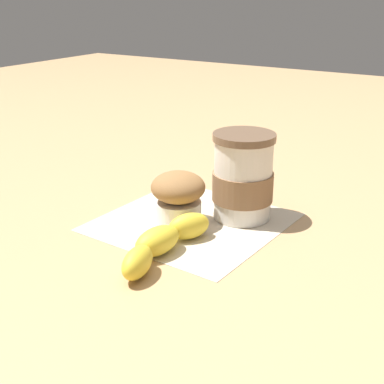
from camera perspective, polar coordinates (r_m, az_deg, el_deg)
name	(u,v)px	position (r m, az deg, el deg)	size (l,w,h in m)	color
ground_plane	(192,222)	(0.77, 0.00, -3.24)	(3.00, 3.00, 0.00)	tan
paper_napkin	(192,222)	(0.76, 0.00, -3.19)	(0.24, 0.24, 0.00)	beige
coffee_cup	(243,178)	(0.76, 5.45, 1.45)	(0.09, 0.09, 0.12)	silver
muffin	(178,196)	(0.75, -1.48, -0.44)	(0.08, 0.08, 0.08)	white
banana	(162,242)	(0.67, -3.25, -5.36)	(0.18, 0.06, 0.04)	yellow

